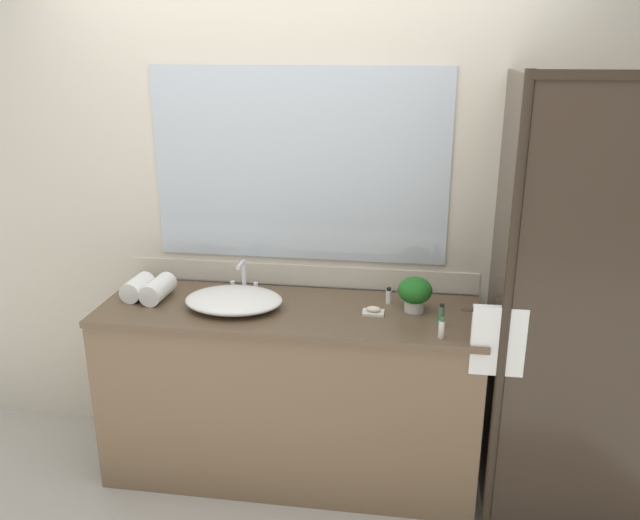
# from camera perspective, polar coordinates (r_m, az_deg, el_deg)

# --- Properties ---
(ground_plane) EXTENTS (8.00, 8.00, 0.00)m
(ground_plane) POSITION_cam_1_polar(r_m,az_deg,el_deg) (3.49, -2.57, -18.11)
(ground_plane) COLOR #B7B2A8
(wall_back_with_mirror) EXTENTS (4.40, 0.06, 2.60)m
(wall_back_with_mirror) POSITION_cam_1_polar(r_m,az_deg,el_deg) (3.23, -1.74, 4.65)
(wall_back_with_mirror) COLOR beige
(wall_back_with_mirror) RESTS_ON ground_plane
(vanity_cabinet) EXTENTS (1.80, 0.58, 0.90)m
(vanity_cabinet) POSITION_cam_1_polar(r_m,az_deg,el_deg) (3.25, -2.65, -11.61)
(vanity_cabinet) COLOR brown
(vanity_cabinet) RESTS_ON ground_plane
(shower_enclosure) EXTENTS (1.20, 0.59, 2.00)m
(shower_enclosure) POSITION_cam_1_polar(r_m,az_deg,el_deg) (2.86, 22.43, -4.64)
(shower_enclosure) COLOR #2D2319
(shower_enclosure) RESTS_ON ground_plane
(sink_basin) EXTENTS (0.46, 0.36, 0.07)m
(sink_basin) POSITION_cam_1_polar(r_m,az_deg,el_deg) (3.06, -7.65, -3.54)
(sink_basin) COLOR white
(sink_basin) RESTS_ON vanity_cabinet
(faucet) EXTENTS (0.17, 0.12, 0.18)m
(faucet) POSITION_cam_1_polar(r_m,az_deg,el_deg) (3.22, -6.77, -2.01)
(faucet) COLOR silver
(faucet) RESTS_ON vanity_cabinet
(potted_plant) EXTENTS (0.16, 0.16, 0.16)m
(potted_plant) POSITION_cam_1_polar(r_m,az_deg,el_deg) (3.01, 8.41, -2.83)
(potted_plant) COLOR beige
(potted_plant) RESTS_ON vanity_cabinet
(soap_dish) EXTENTS (0.10, 0.07, 0.04)m
(soap_dish) POSITION_cam_1_polar(r_m,az_deg,el_deg) (2.99, 4.75, -4.50)
(soap_dish) COLOR silver
(soap_dish) RESTS_ON vanity_cabinet
(amenity_bottle_body_wash) EXTENTS (0.03, 0.03, 0.10)m
(amenity_bottle_body_wash) POSITION_cam_1_polar(r_m,az_deg,el_deg) (2.89, 10.69, -4.83)
(amenity_bottle_body_wash) COLOR #4C7056
(amenity_bottle_body_wash) RESTS_ON vanity_cabinet
(amenity_bottle_lotion) EXTENTS (0.03, 0.03, 0.08)m
(amenity_bottle_lotion) POSITION_cam_1_polar(r_m,az_deg,el_deg) (3.10, 6.11, -3.19)
(amenity_bottle_lotion) COLOR white
(amenity_bottle_lotion) RESTS_ON vanity_cabinet
(amenity_bottle_shampoo) EXTENTS (0.03, 0.03, 0.09)m
(amenity_bottle_shampoo) POSITION_cam_1_polar(r_m,az_deg,el_deg) (2.78, 10.71, -5.96)
(amenity_bottle_shampoo) COLOR silver
(amenity_bottle_shampoo) RESTS_ON vanity_cabinet
(rolled_towel_near_edge) EXTENTS (0.11, 0.19, 0.10)m
(rolled_towel_near_edge) POSITION_cam_1_polar(r_m,az_deg,el_deg) (3.28, -15.85, -2.35)
(rolled_towel_near_edge) COLOR white
(rolled_towel_near_edge) RESTS_ON vanity_cabinet
(rolled_towel_middle) EXTENTS (0.11, 0.22, 0.10)m
(rolled_towel_middle) POSITION_cam_1_polar(r_m,az_deg,el_deg) (3.23, -14.14, -2.52)
(rolled_towel_middle) COLOR white
(rolled_towel_middle) RESTS_ON vanity_cabinet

